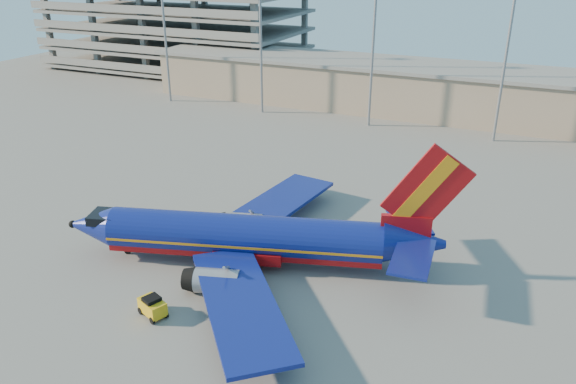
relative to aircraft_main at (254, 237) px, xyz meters
name	(u,v)px	position (x,y,z in m)	size (l,w,h in m)	color
ground	(279,258)	(1.74, 1.74, -2.69)	(220.00, 220.00, 0.00)	slate
terminal_building	(474,93)	(11.74, 59.74, 1.62)	(122.00, 16.00, 8.50)	gray
parking_garage	(176,19)	(-60.26, 75.79, 9.04)	(62.00, 32.00, 21.40)	slate
light_mast_row	(440,20)	(6.74, 47.74, 14.86)	(101.60, 1.60, 28.65)	gray
aircraft_main	(254,237)	(0.00, 0.00, 0.00)	(36.23, 34.32, 12.60)	navy
baggage_tug	(152,306)	(-3.64, -10.80, -1.79)	(2.79, 2.27, 1.74)	gold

